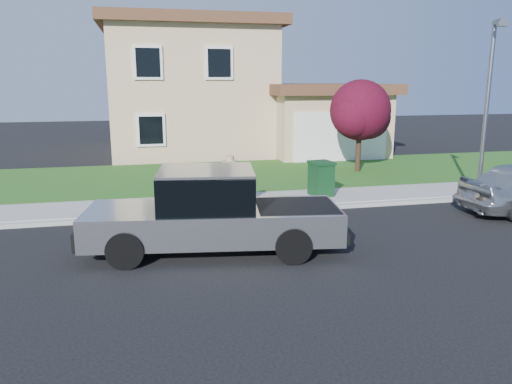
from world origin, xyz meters
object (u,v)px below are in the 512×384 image
at_px(pickup_truck, 212,214).
at_px(ornamental_tree, 361,113).
at_px(woman, 230,189).
at_px(trash_bin, 321,178).
at_px(street_lamp, 488,104).

relative_size(pickup_truck, ornamental_tree, 1.59).
relative_size(woman, trash_bin, 1.60).
bearing_deg(woman, street_lamp, 172.82).
relative_size(pickup_truck, trash_bin, 5.38).
height_order(woman, trash_bin, woman).
relative_size(ornamental_tree, trash_bin, 3.38).
height_order(pickup_truck, woman, pickup_truck).
bearing_deg(ornamental_tree, woman, -138.41).
distance_m(ornamental_tree, street_lamp, 6.18).
relative_size(woman, ornamental_tree, 0.48).
xyz_separation_m(ornamental_tree, trash_bin, (-3.20, -4.14, -1.80)).
distance_m(woman, street_lamp, 8.11).
bearing_deg(trash_bin, street_lamp, -29.76).
distance_m(pickup_truck, ornamental_tree, 11.25).
height_order(woman, ornamental_tree, ornamental_tree).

